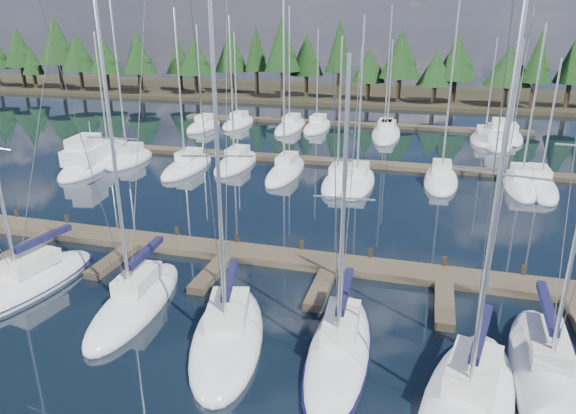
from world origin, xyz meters
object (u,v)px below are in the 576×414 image
(front_sailboat_5, at_px, (468,402))
(motor_yacht_right, at_px, (498,140))
(front_sailboat_6, at_px, (545,372))
(front_sailboat_2, at_px, (136,302))
(front_sailboat_3, at_px, (228,335))
(motor_yacht_left, at_px, (89,162))
(front_sailboat_1, at_px, (27,284))
(front_sailboat_4, at_px, (339,351))
(main_dock, at_px, (227,256))

(front_sailboat_5, height_order, motor_yacht_right, front_sailboat_5)
(front_sailboat_6, bearing_deg, motor_yacht_right, 86.63)
(front_sailboat_2, relative_size, front_sailboat_3, 1.01)
(front_sailboat_6, xyz_separation_m, motor_yacht_left, (-35.45, 21.54, 0.24))
(front_sailboat_6, bearing_deg, front_sailboat_3, -175.66)
(front_sailboat_2, bearing_deg, motor_yacht_right, 64.22)
(front_sailboat_5, distance_m, motor_yacht_left, 40.48)
(front_sailboat_3, height_order, front_sailboat_6, front_sailboat_6)
(motor_yacht_right, bearing_deg, front_sailboat_1, -122.45)
(front_sailboat_5, bearing_deg, front_sailboat_1, 171.64)
(front_sailboat_2, bearing_deg, motor_yacht_left, 129.94)
(front_sailboat_4, relative_size, motor_yacht_left, 1.19)
(main_dock, bearing_deg, motor_yacht_left, 143.07)
(front_sailboat_4, xyz_separation_m, motor_yacht_right, (10.29, 43.29, 0.23))
(front_sailboat_1, xyz_separation_m, front_sailboat_2, (6.35, -0.13, 0.03))
(front_sailboat_1, relative_size, front_sailboat_2, 0.90)
(main_dock, relative_size, motor_yacht_right, 4.63)
(front_sailboat_4, bearing_deg, front_sailboat_3, -177.47)
(motor_yacht_left, bearing_deg, front_sailboat_2, -50.06)
(motor_yacht_left, distance_m, motor_yacht_right, 43.38)
(main_dock, distance_m, front_sailboat_4, 10.77)
(front_sailboat_4, bearing_deg, front_sailboat_5, -19.86)
(front_sailboat_1, xyz_separation_m, motor_yacht_left, (-11.29, 20.93, 0.27))
(front_sailboat_3, distance_m, motor_yacht_right, 46.03)
(front_sailboat_5, relative_size, front_sailboat_6, 0.95)
(main_dock, xyz_separation_m, front_sailboat_3, (3.08, -7.60, 0.09))
(main_dock, xyz_separation_m, front_sailboat_4, (7.84, -7.39, 0.08))
(front_sailboat_3, relative_size, motor_yacht_left, 1.40)
(front_sailboat_4, height_order, front_sailboat_6, front_sailboat_6)
(front_sailboat_2, distance_m, front_sailboat_6, 17.82)
(front_sailboat_1, relative_size, front_sailboat_5, 0.86)
(main_dock, xyz_separation_m, front_sailboat_6, (15.63, -6.64, 0.11))
(front_sailboat_6, height_order, motor_yacht_right, front_sailboat_6)
(front_sailboat_3, xyz_separation_m, front_sailboat_6, (12.55, 0.95, 0.02))
(main_dock, xyz_separation_m, motor_yacht_right, (18.13, 35.90, 0.31))
(front_sailboat_1, distance_m, motor_yacht_right, 49.69)
(main_dock, distance_m, front_sailboat_6, 16.98)
(front_sailboat_4, height_order, motor_yacht_right, front_sailboat_4)
(front_sailboat_1, relative_size, motor_yacht_left, 1.27)
(main_dock, distance_m, front_sailboat_5, 15.69)
(front_sailboat_1, height_order, front_sailboat_4, front_sailboat_1)
(front_sailboat_6, bearing_deg, front_sailboat_4, -174.56)
(front_sailboat_4, relative_size, front_sailboat_6, 0.76)
(front_sailboat_2, distance_m, motor_yacht_right, 46.72)
(front_sailboat_1, distance_m, front_sailboat_6, 24.17)
(front_sailboat_1, distance_m, front_sailboat_4, 16.43)
(main_dock, bearing_deg, motor_yacht_right, 63.20)
(main_dock, xyz_separation_m, front_sailboat_2, (-2.19, -6.16, 0.10))
(main_dock, height_order, front_sailboat_6, front_sailboat_6)
(main_dock, xyz_separation_m, motor_yacht_left, (-19.82, 14.90, 0.35))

